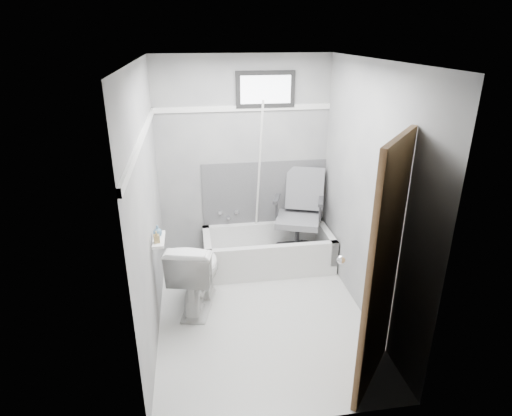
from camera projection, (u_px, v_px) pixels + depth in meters
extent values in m
plane|color=silver|center=(261.00, 313.00, 4.28)|extent=(2.60, 2.60, 0.00)
plane|color=silver|center=(263.00, 61.00, 3.36)|extent=(2.60, 2.60, 0.00)
cube|color=slate|center=(244.00, 162.00, 5.01)|extent=(2.00, 0.02, 2.40)
cube|color=slate|center=(297.00, 279.00, 2.63)|extent=(2.00, 0.02, 2.40)
cube|color=slate|center=(148.00, 209.00, 3.68)|extent=(0.02, 2.60, 2.40)
cube|color=slate|center=(368.00, 196.00, 3.96)|extent=(0.02, 2.60, 2.40)
imported|color=white|center=(196.00, 273.00, 4.26)|extent=(0.61, 0.87, 0.77)
cube|color=#4C4C4F|center=(265.00, 193.00, 5.18)|extent=(1.50, 0.02, 0.78)
cube|color=white|center=(243.00, 108.00, 4.76)|extent=(2.00, 0.02, 0.06)
cube|color=white|center=(142.00, 138.00, 3.44)|extent=(0.02, 2.60, 0.06)
cylinder|color=white|center=(259.00, 180.00, 4.86)|extent=(0.02, 0.56, 1.88)
cube|color=white|center=(159.00, 240.00, 3.80)|extent=(0.10, 0.32, 0.02)
imported|color=#99804C|center=(156.00, 237.00, 3.70)|extent=(0.06, 0.06, 0.11)
imported|color=slate|center=(157.00, 231.00, 3.83)|extent=(0.10, 0.10, 0.10)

